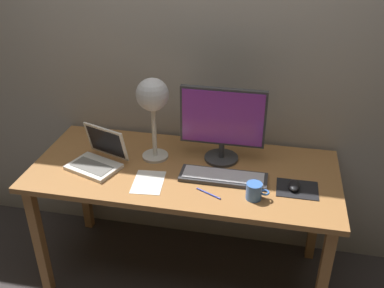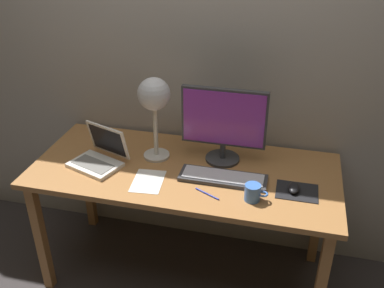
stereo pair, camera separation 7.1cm
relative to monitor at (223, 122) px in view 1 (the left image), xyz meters
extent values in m
plane|color=#383333|center=(-0.18, -0.13, -0.97)|extent=(4.80, 4.80, 0.00)
cube|color=#A8A099|center=(-0.18, 0.27, 0.33)|extent=(4.80, 0.06, 2.60)
cube|color=#A8703D|center=(-0.18, -0.13, -0.24)|extent=(1.60, 0.70, 0.03)
cube|color=#A8703D|center=(-0.92, -0.42, -0.61)|extent=(0.05, 0.05, 0.71)
cube|color=#A8703D|center=(0.56, -0.42, -0.61)|extent=(0.05, 0.05, 0.71)
cube|color=#A8703D|center=(-0.92, 0.16, -0.61)|extent=(0.05, 0.05, 0.71)
cube|color=#A8703D|center=(0.56, 0.16, -0.61)|extent=(0.05, 0.05, 0.71)
cylinder|color=#38383A|center=(0.00, 0.00, -0.22)|extent=(0.18, 0.18, 0.01)
cylinder|color=#38383A|center=(0.00, 0.00, -0.17)|extent=(0.03, 0.03, 0.08)
cube|color=#38383A|center=(0.00, 0.00, 0.03)|extent=(0.45, 0.03, 0.31)
cube|color=purple|center=(0.00, -0.02, 0.03)|extent=(0.42, 0.00, 0.29)
cube|color=#38383A|center=(0.04, -0.19, -0.22)|extent=(0.44, 0.14, 0.02)
cube|color=silver|center=(0.04, -0.19, -0.21)|extent=(0.40, 0.11, 0.01)
cube|color=silver|center=(-0.64, -0.23, -0.22)|extent=(0.30, 0.26, 0.02)
cube|color=slate|center=(-0.65, -0.24, -0.21)|extent=(0.24, 0.17, 0.00)
cube|color=silver|center=(-0.60, -0.12, -0.12)|extent=(0.26, 0.13, 0.18)
cube|color=black|center=(-0.60, -0.12, -0.12)|extent=(0.23, 0.12, 0.15)
cylinder|color=beige|center=(-0.36, -0.05, -0.22)|extent=(0.14, 0.14, 0.01)
cylinder|color=silver|center=(-0.36, -0.05, -0.05)|extent=(0.02, 0.02, 0.32)
sphere|color=silver|center=(-0.36, -0.05, 0.14)|extent=(0.17, 0.17, 0.17)
sphere|color=#FFEAB2|center=(-0.36, -0.06, 0.10)|extent=(0.06, 0.06, 0.06)
cube|color=black|center=(0.40, -0.21, -0.23)|extent=(0.20, 0.16, 0.00)
ellipsoid|color=black|center=(0.39, -0.21, -0.21)|extent=(0.06, 0.10, 0.03)
cylinder|color=#3F72CC|center=(0.20, -0.32, -0.19)|extent=(0.08, 0.08, 0.08)
torus|color=#3F72CC|center=(0.25, -0.32, -0.19)|extent=(0.05, 0.05, 0.01)
cube|color=white|center=(-0.32, -0.29, -0.23)|extent=(0.17, 0.22, 0.00)
cylinder|color=#2633A5|center=(-0.01, -0.33, -0.22)|extent=(0.13, 0.07, 0.01)
camera|label=1|loc=(0.25, -2.00, 0.99)|focal=40.46mm
camera|label=2|loc=(0.32, -1.99, 0.99)|focal=40.46mm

